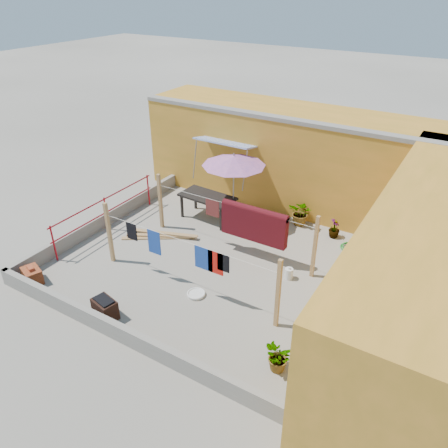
% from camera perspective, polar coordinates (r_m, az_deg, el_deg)
% --- Properties ---
extents(ground, '(80.00, 80.00, 0.00)m').
position_cam_1_polar(ground, '(12.16, -1.10, -5.04)').
color(ground, '#9E998E').
rests_on(ground, ground).
extents(wall_back, '(11.00, 3.27, 3.21)m').
position_cam_1_polar(wall_back, '(14.97, 10.22, 8.42)').
color(wall_back, orange).
rests_on(wall_back, ground).
extents(wall_right, '(2.40, 9.00, 3.20)m').
position_cam_1_polar(wall_right, '(9.97, 25.15, -5.86)').
color(wall_right, orange).
rests_on(wall_right, ground).
extents(parapet_front, '(8.30, 0.16, 0.44)m').
position_cam_1_polar(parapet_front, '(9.87, -12.61, -14.05)').
color(parapet_front, gray).
rests_on(parapet_front, ground).
extents(parapet_left, '(0.16, 7.30, 0.44)m').
position_cam_1_polar(parapet_left, '(14.33, -15.05, 0.69)').
color(parapet_left, gray).
rests_on(parapet_left, ground).
extents(red_railing, '(0.05, 4.20, 1.10)m').
position_cam_1_polar(red_railing, '(13.83, -15.22, 1.92)').
color(red_railing, maroon).
rests_on(red_railing, ground).
extents(clothesline_rig, '(5.09, 2.35, 1.80)m').
position_cam_1_polar(clothesline_rig, '(11.76, 2.84, -0.46)').
color(clothesline_rig, tan).
rests_on(clothesline_rig, ground).
extents(patio_umbrella, '(2.51, 2.51, 2.34)m').
position_cam_1_polar(patio_umbrella, '(13.21, 1.29, 8.25)').
color(patio_umbrella, gray).
rests_on(patio_umbrella, ground).
extents(outdoor_table, '(1.83, 1.00, 0.83)m').
position_cam_1_polar(outdoor_table, '(13.94, -2.18, 3.40)').
color(outdoor_table, black).
rests_on(outdoor_table, ground).
extents(brick_stack, '(0.65, 0.56, 0.48)m').
position_cam_1_polar(brick_stack, '(12.35, -23.76, -6.17)').
color(brick_stack, '#9F4A24').
rests_on(brick_stack, ground).
extents(lumber_pile, '(2.05, 1.28, 0.13)m').
position_cam_1_polar(lumber_pile, '(13.38, -8.32, -1.49)').
color(lumber_pile, tan).
rests_on(lumber_pile, ground).
extents(brazier, '(0.65, 0.50, 0.52)m').
position_cam_1_polar(brazier, '(10.61, -15.27, -10.59)').
color(brazier, black).
rests_on(brazier, ground).
extents(white_basin, '(0.46, 0.46, 0.08)m').
position_cam_1_polar(white_basin, '(11.01, -3.67, -9.10)').
color(white_basin, silver).
rests_on(white_basin, ground).
extents(water_jug_a, '(0.20, 0.20, 0.32)m').
position_cam_1_polar(water_jug_a, '(12.27, 18.10, -5.58)').
color(water_jug_a, silver).
rests_on(water_jug_a, ground).
extents(water_jug_b, '(0.22, 0.22, 0.34)m').
position_cam_1_polar(water_jug_b, '(11.60, 8.46, -6.41)').
color(water_jug_b, silver).
rests_on(water_jug_b, ground).
extents(green_hose, '(0.56, 0.56, 0.08)m').
position_cam_1_polar(green_hose, '(13.26, 16.13, -2.92)').
color(green_hose, '#1B7B27').
rests_on(green_hose, ground).
extents(plant_back_a, '(0.81, 0.72, 0.84)m').
position_cam_1_polar(plant_back_a, '(13.96, 10.06, 1.43)').
color(plant_back_a, '#1F5317').
rests_on(plant_back_a, ground).
extents(plant_back_b, '(0.41, 0.41, 0.60)m').
position_cam_1_polar(plant_back_b, '(13.56, 14.21, -0.56)').
color(plant_back_b, '#1F5317').
rests_on(plant_back_b, ground).
extents(plant_right_a, '(0.51, 0.52, 0.82)m').
position_cam_1_polar(plant_right_a, '(12.57, 18.61, -3.28)').
color(plant_right_a, '#1F5317').
rests_on(plant_right_a, ground).
extents(plant_right_b, '(0.52, 0.50, 0.73)m').
position_cam_1_polar(plant_right_b, '(10.09, 14.32, -12.04)').
color(plant_right_b, '#1F5317').
rests_on(plant_right_b, ground).
extents(plant_right_c, '(0.73, 0.77, 0.66)m').
position_cam_1_polar(plant_right_c, '(9.11, 7.15, -17.01)').
color(plant_right_c, '#1F5317').
rests_on(plant_right_c, ground).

